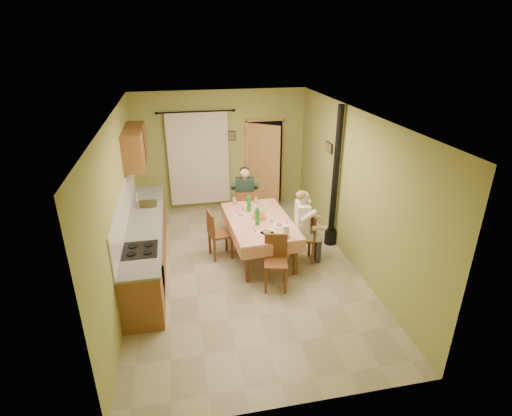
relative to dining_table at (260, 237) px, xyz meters
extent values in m
cube|color=tan|center=(-0.39, -0.43, -0.38)|extent=(4.00, 6.00, 0.01)
cube|color=#A1A655|center=(-0.39, 2.57, 1.02)|extent=(4.00, 0.04, 2.80)
cube|color=#A1A655|center=(-0.39, -3.43, 1.02)|extent=(4.00, 0.04, 2.80)
cube|color=#A1A655|center=(-2.39, -0.43, 1.02)|extent=(0.04, 6.00, 2.80)
cube|color=#A1A655|center=(1.61, -0.43, 1.02)|extent=(0.04, 6.00, 2.80)
cube|color=white|center=(-0.39, -0.43, 2.42)|extent=(4.00, 6.00, 0.04)
cube|color=brown|center=(-2.09, -0.03, 0.06)|extent=(0.60, 3.60, 0.88)
cube|color=gray|center=(-2.09, -0.03, 0.52)|extent=(0.64, 3.64, 0.04)
cube|color=white|center=(-2.37, -0.03, 0.85)|extent=(0.02, 3.60, 0.66)
cube|color=silver|center=(-2.09, 0.77, 0.54)|extent=(0.42, 0.42, 0.03)
cube|color=black|center=(-2.09, -1.03, 0.55)|extent=(0.52, 0.56, 0.02)
cube|color=black|center=(-1.79, -1.03, 0.07)|extent=(0.01, 0.55, 0.55)
cube|color=brown|center=(-2.21, 1.27, 1.57)|extent=(0.35, 1.40, 0.70)
cylinder|color=black|center=(-0.94, 2.45, 1.97)|extent=(1.70, 0.04, 0.04)
cube|color=silver|center=(-0.94, 2.47, 0.87)|extent=(1.40, 0.06, 2.20)
cube|color=black|center=(0.66, 2.56, 0.65)|extent=(0.84, 0.03, 2.06)
cube|color=tan|center=(0.21, 2.54, 0.65)|extent=(0.06, 0.06, 2.12)
cube|color=tan|center=(1.11, 2.54, 0.65)|extent=(0.06, 0.06, 2.12)
cube|color=tan|center=(0.66, 2.54, 1.71)|extent=(0.96, 0.06, 0.06)
cube|color=tan|center=(0.58, 2.29, 0.64)|extent=(0.68, 0.52, 2.04)
cube|color=#E39379|center=(0.00, 0.00, 0.36)|extent=(1.23, 1.96, 0.04)
cube|color=#E39379|center=(0.05, -0.95, 0.25)|extent=(1.13, 0.08, 0.22)
cube|color=#E39379|center=(-0.05, 0.95, 0.25)|extent=(1.13, 0.08, 0.22)
cube|color=#E39379|center=(-0.56, -0.03, 0.25)|extent=(0.12, 1.90, 0.22)
cube|color=#E39379|center=(0.56, 0.03, 0.25)|extent=(0.12, 1.90, 0.22)
cylinder|color=white|center=(-0.05, 0.67, 0.39)|extent=(0.25, 0.25, 0.02)
ellipsoid|color=#CC7233|center=(-0.05, 0.67, 0.41)|extent=(0.12, 0.12, 0.05)
cylinder|color=white|center=(0.01, -0.60, 0.39)|extent=(0.25, 0.25, 0.02)
ellipsoid|color=#CC7233|center=(0.01, -0.60, 0.41)|extent=(0.12, 0.12, 0.05)
cylinder|color=white|center=(0.29, -0.33, 0.39)|extent=(0.25, 0.25, 0.02)
ellipsoid|color=#CC7233|center=(0.29, -0.33, 0.41)|extent=(0.12, 0.12, 0.05)
cylinder|color=white|center=(-0.32, 0.21, 0.39)|extent=(0.25, 0.25, 0.02)
ellipsoid|color=#CC7233|center=(-0.32, 0.21, 0.41)|extent=(0.12, 0.12, 0.05)
cylinder|color=#F79243|center=(0.00, 0.05, 0.42)|extent=(0.26, 0.26, 0.08)
cylinder|color=white|center=(0.03, -0.55, 0.39)|extent=(0.28, 0.28, 0.02)
cube|color=tan|center=(-0.03, -0.58, 0.41)|extent=(0.07, 0.06, 0.03)
cube|color=tan|center=(0.08, -0.56, 0.41)|extent=(0.06, 0.07, 0.03)
cube|color=tan|center=(0.02, -0.58, 0.41)|extent=(0.06, 0.07, 0.03)
cube|color=tan|center=(0.02, -0.61, 0.41)|extent=(0.06, 0.07, 0.03)
cube|color=tan|center=(0.00, -0.50, 0.41)|extent=(0.07, 0.07, 0.03)
cylinder|color=silver|center=(0.20, -0.18, 0.43)|extent=(0.07, 0.07, 0.10)
cylinder|color=silver|center=(0.17, 0.33, 0.43)|extent=(0.07, 0.07, 0.10)
cylinder|color=white|center=(0.29, -0.79, 0.50)|extent=(0.11, 0.11, 0.22)
cylinder|color=silver|center=(0.29, -0.79, 0.53)|extent=(0.02, 0.02, 0.30)
cube|color=brown|center=(-0.08, 1.11, 0.10)|extent=(0.44, 0.44, 0.04)
cube|color=brown|center=(-0.11, 0.94, 0.34)|extent=(0.39, 0.10, 0.44)
cube|color=brown|center=(0.04, -1.11, 0.10)|extent=(0.46, 0.46, 0.04)
cube|color=brown|center=(0.08, -0.95, 0.34)|extent=(0.38, 0.13, 0.43)
cube|color=brown|center=(0.74, -0.36, 0.10)|extent=(0.44, 0.44, 0.04)
cube|color=brown|center=(0.92, -0.38, 0.34)|extent=(0.09, 0.39, 0.45)
cube|color=brown|center=(-0.74, 0.11, 0.10)|extent=(0.46, 0.46, 0.04)
cube|color=brown|center=(-0.92, 0.07, 0.35)|extent=(0.11, 0.40, 0.45)
cube|color=#192D23|center=(-0.10, 1.02, 0.18)|extent=(0.42, 0.45, 0.16)
cube|color=#192D23|center=(-0.08, 1.14, 0.53)|extent=(0.43, 0.28, 0.54)
sphere|color=tan|center=(-0.08, 1.13, 0.92)|extent=(0.21, 0.21, 0.21)
ellipsoid|color=black|center=(-0.08, 1.17, 0.96)|extent=(0.21, 0.21, 0.16)
cube|color=silver|center=(0.84, -0.37, 0.18)|extent=(0.44, 0.41, 0.16)
cube|color=silver|center=(0.71, -0.36, 0.53)|extent=(0.27, 0.42, 0.54)
sphere|color=tan|center=(0.72, -0.36, 0.92)|extent=(0.21, 0.21, 0.21)
ellipsoid|color=olive|center=(0.68, -0.35, 0.96)|extent=(0.21, 0.21, 0.16)
cylinder|color=black|center=(1.51, 0.17, 1.02)|extent=(0.12, 0.12, 2.80)
cylinder|color=black|center=(1.51, 0.17, -0.23)|extent=(0.24, 0.24, 0.30)
cube|color=black|center=(-0.14, 2.54, 1.37)|extent=(0.19, 0.03, 0.23)
cube|color=brown|center=(1.58, 0.77, 1.47)|extent=(0.03, 0.31, 0.21)
camera|label=1|loc=(-1.40, -6.58, 3.60)|focal=28.00mm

